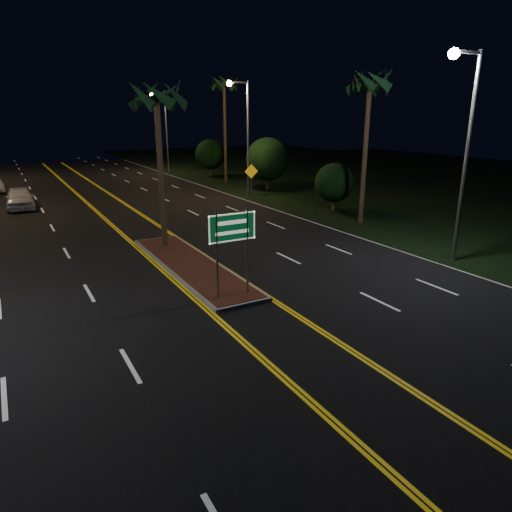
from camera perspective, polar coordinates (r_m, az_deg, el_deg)
ground at (r=14.55m, az=2.13°, el=-9.08°), size 120.00×120.00×0.00m
grass_right at (r=51.99m, az=16.37°, el=9.39°), size 40.00×110.00×0.01m
median_island at (r=20.38m, az=-8.16°, el=-1.16°), size 2.25×10.25×0.17m
highway_sign at (r=16.02m, az=-2.99°, el=2.58°), size 1.80×0.08×3.20m
streetlight_right_near at (r=21.85m, az=24.52°, el=13.65°), size 1.91×0.44×9.00m
streetlight_right_mid at (r=37.44m, az=-1.56°, el=15.98°), size 1.91×0.44×9.00m
streetlight_right_far at (r=55.91m, az=-11.56°, el=16.05°), size 1.91×0.44×9.00m
palm_median at (r=22.68m, az=-12.39°, el=18.93°), size 2.40×2.40×8.30m
palm_right_near at (r=28.69m, az=14.07°, el=20.26°), size 2.40×2.40×9.30m
palm_right_far at (r=45.64m, az=-4.01°, el=20.55°), size 2.40×2.40×10.30m
shrub_near at (r=32.63m, az=9.75°, el=9.03°), size 2.70×2.70×3.30m
shrub_mid at (r=41.00m, az=1.42°, el=11.99°), size 3.78×3.78×4.62m
shrub_far at (r=51.60m, az=-5.75°, el=12.54°), size 3.24×3.24×3.96m
car_near at (r=37.04m, az=-27.45°, el=6.65°), size 2.46×5.41×1.78m
warning_sign at (r=37.03m, az=-0.60°, el=9.98°), size 1.14×0.12×2.73m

